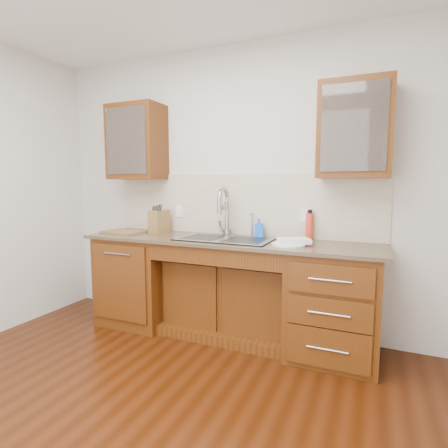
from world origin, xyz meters
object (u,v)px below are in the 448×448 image
at_px(cutting_board, 124,232).
at_px(soap_bottle, 259,228).
at_px(knife_block, 159,221).
at_px(plate, 288,244).
at_px(water_bottle, 309,227).

bearing_deg(cutting_board, soap_bottle, 10.27).
bearing_deg(soap_bottle, knife_block, 168.26).
xyz_separation_m(soap_bottle, knife_block, (-1.03, -0.10, 0.03)).
distance_m(soap_bottle, plate, 0.48).
height_order(soap_bottle, plate, soap_bottle).
distance_m(water_bottle, cutting_board, 1.84).
bearing_deg(soap_bottle, water_bottle, -14.56).
relative_size(soap_bottle, water_bottle, 0.73).
bearing_deg(soap_bottle, cutting_board, 172.79).
xyz_separation_m(water_bottle, plate, (-0.11, -0.34, -0.11)).
bearing_deg(plate, water_bottle, 72.19).
height_order(soap_bottle, knife_block, knife_block).
height_order(soap_bottle, water_bottle, water_bottle).
bearing_deg(water_bottle, cutting_board, -171.56).
xyz_separation_m(plate, cutting_board, (-1.71, 0.07, 0.00)).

